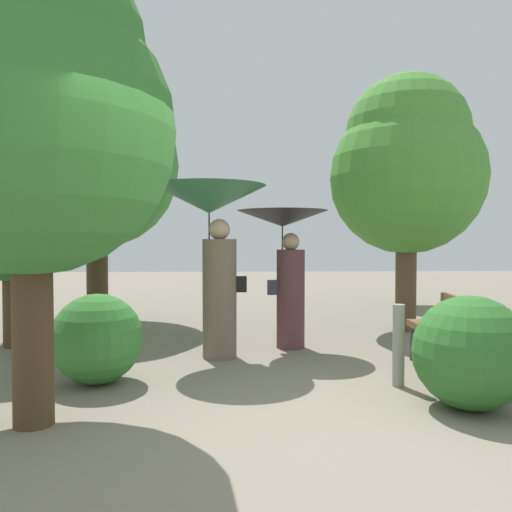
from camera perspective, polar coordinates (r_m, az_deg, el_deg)
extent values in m
plane|color=gray|center=(4.26, 1.50, -18.50)|extent=(40.00, 40.00, 0.00)
cylinder|color=#6B5B4C|center=(6.35, -4.17, -4.84)|extent=(0.43, 0.43, 1.50)
sphere|color=tan|center=(6.31, -4.18, 3.03)|extent=(0.27, 0.27, 0.27)
cylinder|color=#333338|center=(6.30, -5.35, 1.05)|extent=(0.02, 0.02, 0.84)
cone|color=#33724C|center=(6.32, -5.36, 6.44)|extent=(1.43, 1.43, 0.35)
cube|color=black|center=(6.35, -1.70, -3.22)|extent=(0.14, 0.10, 0.20)
cylinder|color=#563338|center=(6.94, 3.96, -4.88)|extent=(0.39, 0.39, 1.35)
sphere|color=tan|center=(6.89, 3.97, 1.63)|extent=(0.24, 0.24, 0.24)
cylinder|color=#333338|center=(6.87, 3.02, 0.09)|extent=(0.02, 0.02, 0.78)
cone|color=black|center=(6.88, 3.02, 4.28)|extent=(1.25, 1.25, 0.22)
cube|color=#333342|center=(6.87, 1.88, -3.58)|extent=(0.14, 0.10, 0.20)
cylinder|color=#38383D|center=(6.56, 17.36, -9.38)|extent=(0.06, 0.06, 0.44)
cylinder|color=#38383D|center=(6.68, 20.15, -9.20)|extent=(0.06, 0.06, 0.44)
cylinder|color=#38383D|center=(5.34, 22.23, -11.98)|extent=(0.06, 0.06, 0.44)
cylinder|color=#38383D|center=(5.49, 25.53, -11.65)|extent=(0.06, 0.06, 0.44)
cube|color=brown|center=(5.96, 21.09, -8.18)|extent=(0.44, 1.50, 0.08)
cube|color=brown|center=(6.03, 23.22, -6.22)|extent=(0.06, 1.50, 0.35)
cylinder|color=#4C3823|center=(4.35, -24.18, 2.74)|extent=(0.31, 0.31, 3.13)
sphere|color=#387F33|center=(4.43, -24.30, 12.89)|extent=(2.29, 2.29, 2.29)
sphere|color=#387F33|center=(4.60, -24.41, 20.55)|extent=(1.83, 1.83, 1.83)
cylinder|color=brown|center=(8.58, 16.73, 3.00)|extent=(0.34, 0.34, 3.35)
sphere|color=#4C9338|center=(8.64, 16.78, 8.57)|extent=(2.50, 2.50, 2.50)
sphere|color=#4C9338|center=(8.74, 16.81, 12.93)|extent=(2.00, 2.00, 2.00)
cylinder|color=#4C3823|center=(9.47, -17.66, 4.09)|extent=(0.38, 0.38, 3.76)
sphere|color=#428C3D|center=(9.55, -17.72, 9.72)|extent=(2.95, 2.95, 2.95)
sphere|color=#428C3D|center=(9.69, -17.76, 14.12)|extent=(2.36, 2.36, 2.36)
cylinder|color=brown|center=(12.07, 16.46, 2.37)|extent=(0.32, 0.32, 3.25)
sphere|color=#428C3D|center=(12.11, 16.49, 6.21)|extent=(1.96, 1.96, 1.96)
sphere|color=#428C3D|center=(12.18, 16.52, 9.26)|extent=(1.57, 1.57, 1.57)
cylinder|color=#4C3823|center=(7.70, -25.92, 1.20)|extent=(0.29, 0.29, 2.85)
sphere|color=#387F33|center=(7.73, -25.99, 6.49)|extent=(2.46, 2.46, 2.46)
sphere|color=#387F33|center=(7.80, -26.04, 10.67)|extent=(1.97, 1.97, 1.97)
sphere|color=#2D6B28|center=(4.84, 23.21, -10.04)|extent=(1.00, 1.00, 1.00)
sphere|color=#387F33|center=(5.48, -17.62, -8.96)|extent=(0.93, 0.93, 0.93)
cylinder|color=gray|center=(5.35, 15.90, -9.75)|extent=(0.12, 0.12, 0.83)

